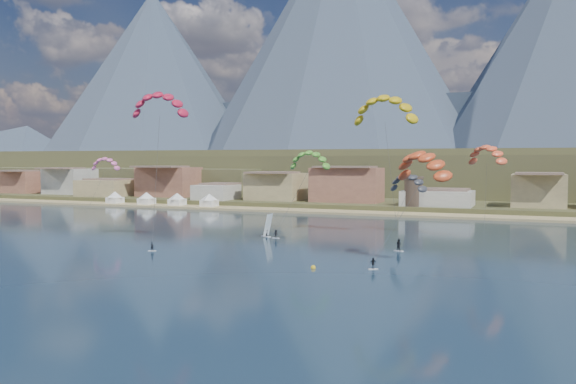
{
  "coord_description": "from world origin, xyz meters",
  "views": [
    {
      "loc": [
        36.4,
        -55.23,
        14.95
      ],
      "look_at": [
        0.0,
        32.0,
        10.0
      ],
      "focal_mm": 36.5,
      "sensor_mm": 36.0,
      "label": 1
    }
  ],
  "objects": [
    {
      "name": "watchtower",
      "position": [
        5.0,
        114.0,
        6.37
      ],
      "size": [
        5.82,
        5.82,
        8.6
      ],
      "color": "#47382D",
      "rests_on": "ground"
    },
    {
      "name": "beach",
      "position": [
        0.0,
        106.0,
        0.25
      ],
      "size": [
        2200.0,
        12.0,
        0.9
      ],
      "color": "tan",
      "rests_on": "ground"
    },
    {
      "name": "kitesurfer_orange",
      "position": [
        21.8,
        30.56,
        14.96
      ],
      "size": [
        11.39,
        12.45,
        18.09
      ],
      "color": "silver",
      "rests_on": "ground"
    },
    {
      "name": "distant_kite_orange",
      "position": [
        28.47,
        62.03,
        16.8
      ],
      "size": [
        8.77,
        8.0,
        19.61
      ],
      "color": "#262626",
      "rests_on": "ground"
    },
    {
      "name": "distant_kite_dark",
      "position": [
        12.38,
        68.04,
        11.13
      ],
      "size": [
        9.47,
        7.38,
        14.54
      ],
      "color": "#262626",
      "rests_on": "ground"
    },
    {
      "name": "kitesurfer_yellow",
      "position": [
        9.82,
        57.44,
        25.77
      ],
      "size": [
        14.08,
        20.14,
        30.98
      ],
      "color": "silver",
      "rests_on": "ground"
    },
    {
      "name": "kitesurfer_red",
      "position": [
        -25.64,
        33.46,
        25.79
      ],
      "size": [
        11.4,
        12.04,
        28.47
      ],
      "color": "silver",
      "rests_on": "ground"
    },
    {
      "name": "windsurfer",
      "position": [
        -11.92,
        49.67,
        1.45
      ],
      "size": [
        2.89,
        2.86,
        4.57
      ],
      "color": "silver",
      "rests_on": "ground"
    },
    {
      "name": "buoy",
      "position": [
        8.46,
        20.88,
        0.12
      ],
      "size": [
        0.69,
        0.69,
        0.69
      ],
      "color": "yellow",
      "rests_on": "ground"
    },
    {
      "name": "land",
      "position": [
        0.0,
        560.0,
        0.0
      ],
      "size": [
        2200.0,
        900.0,
        4.0
      ],
      "color": "#4C4529",
      "rests_on": "ground"
    },
    {
      "name": "foothills",
      "position": [
        22.39,
        232.47,
        9.08
      ],
      "size": [
        940.0,
        210.0,
        18.0
      ],
      "color": "brown",
      "rests_on": "ground"
    },
    {
      "name": "ground",
      "position": [
        0.0,
        0.0,
        0.0
      ],
      "size": [
        2400.0,
        2400.0,
        0.0
      ],
      "primitive_type": "plane",
      "color": "black",
      "rests_on": "ground"
    },
    {
      "name": "distant_kite_pink",
      "position": [
        -70.76,
        72.49,
        14.87
      ],
      "size": [
        8.69,
        6.52,
        17.7
      ],
      "color": "#262626",
      "rests_on": "ground"
    },
    {
      "name": "beach_tents",
      "position": [
        -76.25,
        106.0,
        3.71
      ],
      "size": [
        43.4,
        6.4,
        5.0
      ],
      "color": "white",
      "rests_on": "ground"
    },
    {
      "name": "mountain_ridge",
      "position": [
        -14.6,
        823.65,
        150.31
      ],
      "size": [
        2060.0,
        480.0,
        400.0
      ],
      "color": "#2E3C4D",
      "rests_on": "ground"
    },
    {
      "name": "kitesurfer_green",
      "position": [
        -6.86,
        60.08,
        15.71
      ],
      "size": [
        9.11,
        13.94,
        19.51
      ],
      "color": "silver",
      "rests_on": "ground"
    },
    {
      "name": "town",
      "position": [
        -40.0,
        122.0,
        8.0
      ],
      "size": [
        400.0,
        24.0,
        12.0
      ],
      "color": "beige",
      "rests_on": "ground"
    }
  ]
}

